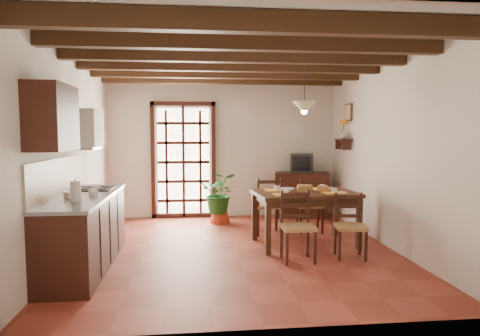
{
  "coord_description": "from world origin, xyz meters",
  "views": [
    {
      "loc": [
        -0.59,
        -6.01,
        1.71
      ],
      "look_at": [
        0.1,
        0.4,
        1.15
      ],
      "focal_mm": 32.0,
      "sensor_mm": 36.0,
      "label": 1
    }
  ],
  "objects": [
    {
      "name": "ground_plane",
      "position": [
        0.0,
        0.0,
        0.0
      ],
      "size": [
        5.0,
        5.0,
        0.0
      ],
      "primitive_type": "plane",
      "color": "maroon"
    },
    {
      "name": "room_shell",
      "position": [
        0.0,
        0.0,
        1.82
      ],
      "size": [
        4.52,
        5.02,
        2.81
      ],
      "color": "silver",
      "rests_on": "ground_plane"
    },
    {
      "name": "ceiling_beams",
      "position": [
        0.0,
        0.0,
        2.69
      ],
      "size": [
        4.5,
        4.34,
        0.2
      ],
      "color": "black",
      "rests_on": "room_shell"
    },
    {
      "name": "french_door",
      "position": [
        -0.8,
        2.45,
        1.18
      ],
      "size": [
        1.26,
        0.11,
        2.32
      ],
      "color": "white",
      "rests_on": "ground_plane"
    },
    {
      "name": "kitchen_counter",
      "position": [
        -1.96,
        -0.6,
        0.47
      ],
      "size": [
        0.64,
        2.25,
        1.38
      ],
      "color": "black",
      "rests_on": "ground_plane"
    },
    {
      "name": "upper_cabinet",
      "position": [
        -2.08,
        -1.3,
        1.85
      ],
      "size": [
        0.35,
        0.8,
        0.7
      ],
      "primitive_type": "cube",
      "color": "black",
      "rests_on": "room_shell"
    },
    {
      "name": "range_hood",
      "position": [
        -2.05,
        -0.05,
        1.73
      ],
      "size": [
        0.38,
        0.6,
        0.54
      ],
      "color": "white",
      "rests_on": "room_shell"
    },
    {
      "name": "counter_items",
      "position": [
        -1.95,
        -0.51,
        0.96
      ],
      "size": [
        0.5,
        1.43,
        0.25
      ],
      "color": "black",
      "rests_on": "kitchen_counter"
    },
    {
      "name": "dining_table",
      "position": [
        1.05,
        0.18,
        0.7
      ],
      "size": [
        1.56,
        1.08,
        0.81
      ],
      "rotation": [
        0.0,
        0.0,
        0.09
      ],
      "color": "#392012",
      "rests_on": "ground_plane"
    },
    {
      "name": "chair_near_left",
      "position": [
        0.75,
        -0.61,
        0.29
      ],
      "size": [
        0.43,
        0.41,
        0.92
      ],
      "rotation": [
        0.0,
        0.0,
        0.01
      ],
      "color": "#AB8049",
      "rests_on": "ground_plane"
    },
    {
      "name": "chair_near_right",
      "position": [
        1.49,
        -0.54,
        0.27
      ],
      "size": [
        0.45,
        0.43,
        0.86
      ],
      "rotation": [
        0.0,
        0.0,
        -0.15
      ],
      "color": "#AB8049",
      "rests_on": "ground_plane"
    },
    {
      "name": "chair_far_left",
      "position": [
        0.61,
        0.91,
        0.3
      ],
      "size": [
        0.45,
        0.43,
        0.95
      ],
      "rotation": [
        0.0,
        0.0,
        3.16
      ],
      "color": "#AB8049",
      "rests_on": "ground_plane"
    },
    {
      "name": "chair_far_right",
      "position": [
        1.35,
        0.97,
        0.29
      ],
      "size": [
        0.45,
        0.43,
        0.92
      ],
      "rotation": [
        0.0,
        0.0,
        3.08
      ],
      "color": "#AB8049",
      "rests_on": "ground_plane"
    },
    {
      "name": "table_setting",
      "position": [
        1.05,
        0.18,
        0.89
      ],
      "size": [
        1.08,
        0.72,
        0.1
      ],
      "rotation": [
        0.0,
        0.0,
        0.09
      ],
      "color": "#FFAE28",
      "rests_on": "dining_table"
    },
    {
      "name": "table_bowl",
      "position": [
        0.78,
        0.21,
        0.83
      ],
      "size": [
        0.28,
        0.28,
        0.05
      ],
      "primitive_type": "imported",
      "rotation": [
        0.0,
        0.0,
        -0.34
      ],
      "color": "white",
      "rests_on": "dining_table"
    },
    {
      "name": "sideboard",
      "position": [
        1.53,
        2.23,
        0.45
      ],
      "size": [
        1.13,
        0.69,
        0.89
      ],
      "primitive_type": "cube",
      "rotation": [
        0.0,
        0.0,
        -0.22
      ],
      "color": "black",
      "rests_on": "ground_plane"
    },
    {
      "name": "crt_tv",
      "position": [
        1.53,
        2.22,
        1.08
      ],
      "size": [
        0.52,
        0.5,
        0.37
      ],
      "rotation": [
        0.0,
        0.0,
        -0.3
      ],
      "color": "black",
      "rests_on": "sideboard"
    },
    {
      "name": "fuse_box",
      "position": [
        1.5,
        2.48,
        1.75
      ],
      "size": [
        0.25,
        0.03,
        0.32
      ],
      "primitive_type": "cube",
      "color": "white",
      "rests_on": "room_shell"
    },
    {
      "name": "plant_pot",
      "position": [
        -0.12,
        1.84,
        0.11
      ],
      "size": [
        0.38,
        0.38,
        0.23
      ],
      "primitive_type": "cone",
      "color": "#982E16",
      "rests_on": "ground_plane"
    },
    {
      "name": "potted_plant",
      "position": [
        -0.12,
        1.84,
        0.57
      ],
      "size": [
        1.98,
        1.76,
        2.0
      ],
      "primitive_type": "imported",
      "rotation": [
        0.0,
        0.0,
        -0.13
      ],
      "color": "#144C19",
      "rests_on": "ground_plane"
    },
    {
      "name": "wall_shelf",
      "position": [
        2.14,
        1.6,
        1.51
      ],
      "size": [
        0.2,
        0.42,
        0.2
      ],
      "color": "black",
      "rests_on": "room_shell"
    },
    {
      "name": "shelf_vase",
      "position": [
        2.14,
        1.6,
        1.65
      ],
      "size": [
        0.15,
        0.15,
        0.15
      ],
      "primitive_type": "imported",
      "color": "#B2BFB2",
      "rests_on": "wall_shelf"
    },
    {
      "name": "shelf_flowers",
      "position": [
        2.14,
        1.6,
        1.86
      ],
      "size": [
        0.14,
        0.14,
        0.36
      ],
      "color": "#FFAE28",
      "rests_on": "shelf_vase"
    },
    {
      "name": "framed_picture",
      "position": [
        2.22,
        1.6,
        2.05
      ],
      "size": [
        0.03,
        0.32,
        0.32
      ],
      "color": "brown",
      "rests_on": "room_shell"
    },
    {
      "name": "pendant_lamp",
      "position": [
        1.05,
        0.28,
        2.08
      ],
      "size": [
        0.36,
        0.36,
        0.84
      ],
      "color": "black",
      "rests_on": "room_shell"
    }
  ]
}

